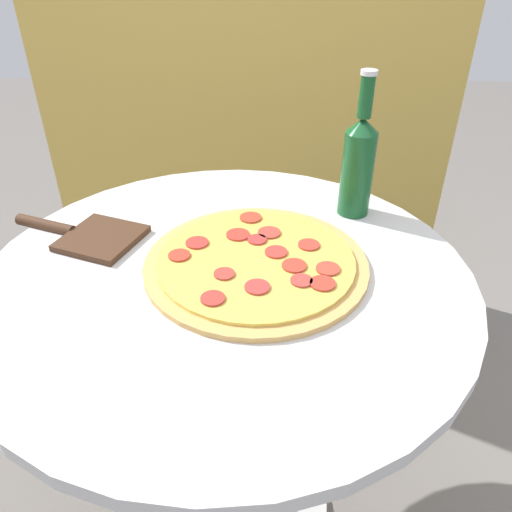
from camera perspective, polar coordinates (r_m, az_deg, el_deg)
ground_plane at (r=1.36m, az=-2.31°, el=-26.69°), size 8.00×8.00×0.00m
table at (r=0.95m, az=-3.02°, el=-11.20°), size 0.81×0.81×0.71m
fence_panel at (r=1.62m, az=-0.95°, el=17.75°), size 1.31×0.04×1.48m
pizza at (r=0.83m, az=0.02°, el=-0.69°), size 0.37×0.37×0.02m
beer_bottle at (r=0.97m, az=11.61°, el=10.43°), size 0.06×0.06×0.27m
pizza_paddle at (r=0.96m, az=-18.66°, el=2.29°), size 0.26×0.16×0.02m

